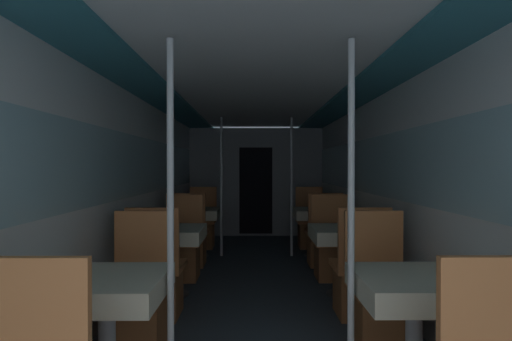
{
  "coord_description": "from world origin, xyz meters",
  "views": [
    {
      "loc": [
        -0.04,
        -1.52,
        1.35
      ],
      "look_at": [
        -0.02,
        2.72,
        1.3
      ],
      "focal_mm": 28.0,
      "sensor_mm": 36.0,
      "label": 1
    }
  ],
  "objects": [
    {
      "name": "support_pole_left_2",
      "position": [
        -0.53,
        4.5,
        1.05
      ],
      "size": [
        0.04,
        0.04,
        2.09
      ],
      "color": "silver",
      "rests_on": "ground_plane"
    },
    {
      "name": "chair_left_far_0",
      "position": [
        -0.9,
        1.43,
        0.3
      ],
      "size": [
        0.46,
        0.46,
        1.0
      ],
      "rotation": [
        0.0,
        0.0,
        3.14
      ],
      "color": "#9C5B31",
      "rests_on": "ground_plane"
    },
    {
      "name": "chair_left_far_1",
      "position": [
        -0.9,
        3.27,
        0.3
      ],
      "size": [
        0.46,
        0.46,
        1.0
      ],
      "rotation": [
        0.0,
        0.0,
        3.14
      ],
      "color": "#9C5B31",
      "rests_on": "ground_plane"
    },
    {
      "name": "wall_right",
      "position": [
        1.32,
        2.86,
        1.09
      ],
      "size": [
        0.05,
        8.52,
        2.09
      ],
      "color": "silver",
      "rests_on": "ground_plane"
    },
    {
      "name": "chair_right_near_2",
      "position": [
        0.9,
        3.88,
        0.3
      ],
      "size": [
        0.46,
        0.46,
        1.0
      ],
      "color": "#9C5B31",
      "rests_on": "ground_plane"
    },
    {
      "name": "chair_left_near_1",
      "position": [
        -0.9,
        2.05,
        0.3
      ],
      "size": [
        0.46,
        0.46,
        1.0
      ],
      "color": "#9C5B31",
      "rests_on": "ground_plane"
    },
    {
      "name": "chair_right_near_1",
      "position": [
        0.9,
        2.05,
        0.3
      ],
      "size": [
        0.46,
        0.46,
        1.0
      ],
      "color": "#9C5B31",
      "rests_on": "ground_plane"
    },
    {
      "name": "dining_table_right_1",
      "position": [
        0.9,
        2.66,
        0.6
      ],
      "size": [
        0.67,
        0.67,
        0.71
      ],
      "color": "#4C4C51",
      "rests_on": "ground_plane"
    },
    {
      "name": "dining_table_right_2",
      "position": [
        0.9,
        4.5,
        0.6
      ],
      "size": [
        0.67,
        0.67,
        0.71
      ],
      "color": "#4C4C51",
      "rests_on": "ground_plane"
    },
    {
      "name": "support_pole_left_0",
      "position": [
        -0.53,
        0.82,
        1.05
      ],
      "size": [
        0.04,
        0.04,
        2.09
      ],
      "color": "silver",
      "rests_on": "ground_plane"
    },
    {
      "name": "chair_right_far_2",
      "position": [
        0.9,
        5.11,
        0.3
      ],
      "size": [
        0.46,
        0.46,
        1.0
      ],
      "rotation": [
        0.0,
        0.0,
        3.14
      ],
      "color": "#9C5B31",
      "rests_on": "ground_plane"
    },
    {
      "name": "bulkhead_far",
      "position": [
        0.0,
        6.26,
        1.04
      ],
      "size": [
        2.58,
        0.09,
        2.09
      ],
      "color": "gray",
      "rests_on": "ground_plane"
    },
    {
      "name": "support_pole_right_2",
      "position": [
        0.53,
        4.5,
        1.05
      ],
      "size": [
        0.04,
        0.04,
        2.09
      ],
      "color": "silver",
      "rests_on": "ground_plane"
    },
    {
      "name": "dining_table_left_1",
      "position": [
        -0.9,
        2.66,
        0.6
      ],
      "size": [
        0.67,
        0.67,
        0.71
      ],
      "color": "#4C4C51",
      "rests_on": "ground_plane"
    },
    {
      "name": "chair_left_near_2",
      "position": [
        -0.9,
        3.88,
        0.3
      ],
      "size": [
        0.46,
        0.46,
        1.0
      ],
      "color": "#9C5B31",
      "rests_on": "ground_plane"
    },
    {
      "name": "chair_right_far_1",
      "position": [
        0.9,
        3.27,
        0.3
      ],
      "size": [
        0.46,
        0.46,
        1.0
      ],
      "rotation": [
        0.0,
        0.0,
        3.14
      ],
      "color": "#9C5B31",
      "rests_on": "ground_plane"
    },
    {
      "name": "ceiling_panel",
      "position": [
        0.0,
        2.86,
        2.14
      ],
      "size": [
        2.63,
        8.52,
        0.07
      ],
      "color": "silver",
      "rests_on": "wall_left"
    },
    {
      "name": "support_pole_right_0",
      "position": [
        0.53,
        0.82,
        1.05
      ],
      "size": [
        0.04,
        0.04,
        2.09
      ],
      "color": "silver",
      "rests_on": "ground_plane"
    },
    {
      "name": "dining_table_left_2",
      "position": [
        -0.9,
        4.5,
        0.6
      ],
      "size": [
        0.67,
        0.67,
        0.71
      ],
      "color": "#4C4C51",
      "rests_on": "ground_plane"
    },
    {
      "name": "chair_right_far_0",
      "position": [
        0.9,
        1.43,
        0.3
      ],
      "size": [
        0.46,
        0.46,
        1.0
      ],
      "rotation": [
        0.0,
        0.0,
        3.14
      ],
      "color": "#9C5B31",
      "rests_on": "ground_plane"
    },
    {
      "name": "wall_left",
      "position": [
        -1.32,
        2.86,
        1.09
      ],
      "size": [
        0.05,
        8.52,
        2.09
      ],
      "color": "silver",
      "rests_on": "ground_plane"
    },
    {
      "name": "dining_table_left_0",
      "position": [
        -0.9,
        0.82,
        0.6
      ],
      "size": [
        0.67,
        0.67,
        0.71
      ],
      "color": "#4C4C51",
      "rests_on": "ground_plane"
    },
    {
      "name": "dining_table_right_0",
      "position": [
        0.9,
        0.82,
        0.6
      ],
      "size": [
        0.67,
        0.67,
        0.71
      ],
      "color": "#4C4C51",
      "rests_on": "ground_plane"
    },
    {
      "name": "chair_left_far_2",
      "position": [
        -0.9,
        5.11,
        0.3
      ],
      "size": [
        0.46,
        0.46,
        1.0
      ],
      "rotation": [
        0.0,
        0.0,
        3.14
      ],
      "color": "#9C5B31",
      "rests_on": "ground_plane"
    }
  ]
}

